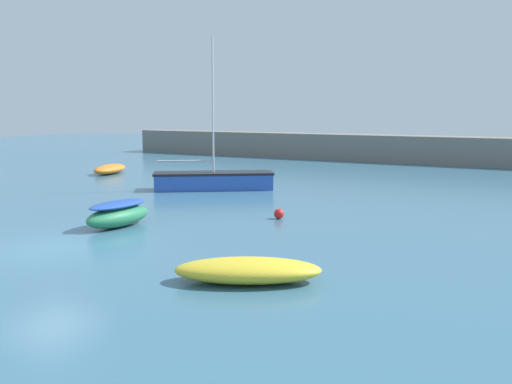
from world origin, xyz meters
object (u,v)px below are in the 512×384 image
object	(u,v)px
open_tender_yellow	(110,169)
rowboat_white_midwater	(248,270)
sailboat_tall_mast	(214,180)
rowboat_with_red_cover	(118,214)
mooring_buoy_red	(279,214)

from	to	relation	value
open_tender_yellow	rowboat_white_midwater	xyz separation A→B (m)	(18.98, -15.39, -0.01)
sailboat_tall_mast	open_tender_yellow	world-z (taller)	sailboat_tall_mast
rowboat_with_red_cover	open_tender_yellow	distance (m)	16.93
open_tender_yellow	rowboat_white_midwater	world-z (taller)	open_tender_yellow
open_tender_yellow	rowboat_white_midwater	distance (m)	24.44
rowboat_white_midwater	mooring_buoy_red	bearing A→B (deg)	83.19
rowboat_with_red_cover	sailboat_tall_mast	bearing A→B (deg)	-164.05
rowboat_white_midwater	mooring_buoy_red	xyz separation A→B (m)	(-2.92, 7.31, -0.10)
rowboat_white_midwater	mooring_buoy_red	size ratio (longest dim) A/B	9.81
rowboat_with_red_cover	open_tender_yellow	size ratio (longest dim) A/B	0.76
rowboat_with_red_cover	open_tender_yellow	xyz separation A→B (m)	(-11.88, 12.06, -0.16)
mooring_buoy_red	sailboat_tall_mast	bearing A→B (deg)	140.29
rowboat_with_red_cover	sailboat_tall_mast	xyz separation A→B (m)	(-2.24, 9.32, 0.02)
sailboat_tall_mast	open_tender_yellow	size ratio (longest dim) A/B	2.10
rowboat_white_midwater	mooring_buoy_red	distance (m)	7.87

